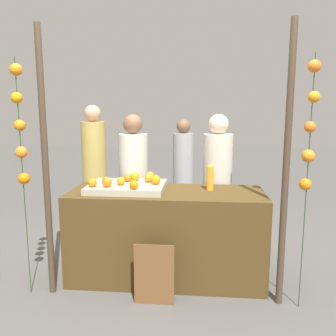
{
  "coord_description": "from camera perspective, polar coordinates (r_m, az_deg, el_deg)",
  "views": [
    {
      "loc": [
        0.32,
        -3.27,
        1.66
      ],
      "look_at": [
        0.0,
        0.15,
        1.07
      ],
      "focal_mm": 37.64,
      "sensor_mm": 36.0,
      "label": 1
    }
  ],
  "objects": [
    {
      "name": "ground_plane",
      "position": [
        3.68,
        -0.22,
        -17.09
      ],
      "size": [
        24.0,
        24.0,
        0.0
      ],
      "primitive_type": "plane",
      "color": "#565451"
    },
    {
      "name": "stall_counter",
      "position": [
        3.51,
        -0.23,
        -10.72
      ],
      "size": [
        1.86,
        0.7,
        0.87
      ],
      "primitive_type": "cube",
      "color": "#4C3819",
      "rests_on": "ground_plane"
    },
    {
      "name": "orange_tray",
      "position": [
        3.45,
        -6.67,
        -3.04
      ],
      "size": [
        0.73,
        0.56,
        0.06
      ],
      "primitive_type": "cube",
      "color": "#B2AD99",
      "rests_on": "stall_counter"
    },
    {
      "name": "orange_0",
      "position": [
        3.33,
        -9.82,
        -2.31
      ],
      "size": [
        0.09,
        0.09,
        0.09
      ],
      "primitive_type": "sphere",
      "color": "orange",
      "rests_on": "orange_tray"
    },
    {
      "name": "orange_1",
      "position": [
        3.2,
        -5.55,
        -2.72
      ],
      "size": [
        0.08,
        0.08,
        0.08
      ],
      "primitive_type": "sphere",
      "color": "orange",
      "rests_on": "orange_tray"
    },
    {
      "name": "orange_2",
      "position": [
        3.5,
        -3.12,
        -1.61
      ],
      "size": [
        0.09,
        0.09,
        0.09
      ],
      "primitive_type": "sphere",
      "color": "orange",
      "rests_on": "orange_tray"
    },
    {
      "name": "orange_3",
      "position": [
        3.39,
        -1.99,
        -1.91
      ],
      "size": [
        0.09,
        0.09,
        0.09
      ],
      "primitive_type": "sphere",
      "color": "orange",
      "rests_on": "orange_tray"
    },
    {
      "name": "orange_4",
      "position": [
        3.56,
        -5.36,
        -1.39
      ],
      "size": [
        0.09,
        0.09,
        0.09
      ],
      "primitive_type": "sphere",
      "color": "orange",
      "rests_on": "orange_tray"
    },
    {
      "name": "orange_5",
      "position": [
        3.61,
        -2.87,
        -1.27
      ],
      "size": [
        0.08,
        0.08,
        0.08
      ],
      "primitive_type": "sphere",
      "color": "orange",
      "rests_on": "orange_tray"
    },
    {
      "name": "orange_6",
      "position": [
        3.44,
        -10.04,
        -2.02
      ],
      "size": [
        0.08,
        0.08,
        0.08
      ],
      "primitive_type": "sphere",
      "color": "orange",
      "rests_on": "orange_tray"
    },
    {
      "name": "orange_7",
      "position": [
        3.39,
        -7.63,
        -2.11
      ],
      "size": [
        0.08,
        0.08,
        0.08
      ],
      "primitive_type": "sphere",
      "color": "orange",
      "rests_on": "orange_tray"
    },
    {
      "name": "orange_8",
      "position": [
        3.36,
        -12.14,
        -2.32
      ],
      "size": [
        0.08,
        0.08,
        0.08
      ],
      "primitive_type": "sphere",
      "color": "orange",
      "rests_on": "orange_tray"
    },
    {
      "name": "orange_9",
      "position": [
        3.54,
        -6.56,
        -1.61
      ],
      "size": [
        0.07,
        0.07,
        0.07
      ],
      "primitive_type": "sphere",
      "color": "orange",
      "rests_on": "orange_tray"
    },
    {
      "name": "juice_bottle",
      "position": [
        3.43,
        6.83,
        -1.63
      ],
      "size": [
        0.07,
        0.07,
        0.25
      ],
      "color": "orange",
      "rests_on": "stall_counter"
    },
    {
      "name": "chalkboard_sign",
      "position": [
        3.12,
        -2.24,
        -16.93
      ],
      "size": [
        0.34,
        0.03,
        0.55
      ],
      "color": "brown",
      "rests_on": "ground_plane"
    },
    {
      "name": "vendor_left",
      "position": [
        4.01,
        -5.54,
        -3.6
      ],
      "size": [
        0.32,
        0.32,
        1.59
      ],
      "color": "beige",
      "rests_on": "ground_plane"
    },
    {
      "name": "vendor_right",
      "position": [
        3.97,
        7.94,
        -3.74
      ],
      "size": [
        0.32,
        0.32,
        1.6
      ],
      "color": "beige",
      "rests_on": "ground_plane"
    },
    {
      "name": "crowd_person_0",
      "position": [
        5.23,
        2.44,
        -0.9
      ],
      "size": [
        0.3,
        0.3,
        1.5
      ],
      "color": "#99999E",
      "rests_on": "ground_plane"
    },
    {
      "name": "crowd_person_1",
      "position": [
        5.13,
        -11.81,
        -0.24
      ],
      "size": [
        0.34,
        0.34,
        1.7
      ],
      "color": "tan",
      "rests_on": "ground_plane"
    },
    {
      "name": "canopy_post_left",
      "position": [
        3.21,
        -19.22,
        0.39
      ],
      "size": [
        0.06,
        0.06,
        2.34
      ],
      "primitive_type": "cylinder",
      "color": "#473828",
      "rests_on": "ground_plane"
    },
    {
      "name": "canopy_post_right",
      "position": [
        3.0,
        18.57,
        -0.18
      ],
      "size": [
        0.06,
        0.06,
        2.34
      ],
      "primitive_type": "cylinder",
      "color": "#473828",
      "rests_on": "ground_plane"
    },
    {
      "name": "garland_strand_left",
      "position": [
        3.23,
        -22.88,
        6.07
      ],
      "size": [
        0.11,
        0.11,
        2.07
      ],
      "color": "#2D4C23",
      "rests_on": "ground_plane"
    },
    {
      "name": "garland_strand_right",
      "position": [
        2.96,
        22.01,
        5.51
      ],
      "size": [
        0.11,
        0.11,
        2.07
      ],
      "color": "#2D4C23",
      "rests_on": "ground_plane"
    }
  ]
}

